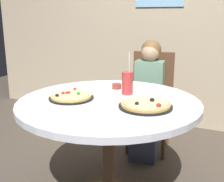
{
  "coord_description": "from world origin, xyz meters",
  "views": [
    {
      "loc": [
        0.79,
        -1.63,
        1.29
      ],
      "look_at": [
        0.0,
        0.05,
        0.8
      ],
      "focal_mm": 45.71,
      "sensor_mm": 36.0,
      "label": 1
    }
  ],
  "objects": [
    {
      "name": "sauce_bowl",
      "position": [
        -0.08,
        0.3,
        0.77
      ],
      "size": [
        0.07,
        0.07,
        0.04
      ],
      "primitive_type": "cylinder",
      "color": "brown",
      "rests_on": "dining_table"
    },
    {
      "name": "wall_with_window",
      "position": [
        -0.0,
        1.74,
        1.45
      ],
      "size": [
        5.2,
        0.14,
        2.9
      ],
      "color": "tan",
      "rests_on": "ground_plane"
    },
    {
      "name": "soda_cup",
      "position": [
        0.05,
        0.19,
        0.83
      ],
      "size": [
        0.08,
        0.08,
        0.31
      ],
      "color": "#B73333",
      "rests_on": "dining_table"
    },
    {
      "name": "pizza_veggie",
      "position": [
        -0.24,
        -0.08,
        0.77
      ],
      "size": [
        0.3,
        0.3,
        0.05
      ],
      "color": "black",
      "rests_on": "dining_table"
    },
    {
      "name": "dining_table",
      "position": [
        0.0,
        0.0,
        0.65
      ],
      "size": [
        1.21,
        1.21,
        0.75
      ],
      "color": "silver",
      "rests_on": "ground_plane"
    },
    {
      "name": "chair_wooden",
      "position": [
        -0.01,
        0.98,
        0.53
      ],
      "size": [
        0.45,
        0.45,
        0.95
      ],
      "color": "brown",
      "rests_on": "ground_plane"
    },
    {
      "name": "diner_child",
      "position": [
        0.01,
        0.8,
        0.48
      ],
      "size": [
        0.3,
        0.43,
        1.08
      ],
      "color": "#3F4766",
      "rests_on": "ground_plane"
    },
    {
      "name": "plate_small",
      "position": [
        -0.37,
        0.22,
        0.76
      ],
      "size": [
        0.18,
        0.18,
        0.01
      ],
      "primitive_type": "cylinder",
      "color": "white",
      "rests_on": "dining_table"
    },
    {
      "name": "pizza_cheese",
      "position": [
        0.27,
        -0.05,
        0.77
      ],
      "size": [
        0.33,
        0.33,
        0.05
      ],
      "color": "black",
      "rests_on": "dining_table"
    }
  ]
}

